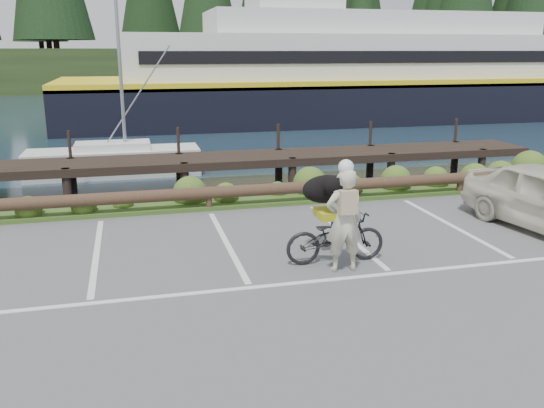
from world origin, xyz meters
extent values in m
plane|color=#4F4F51|center=(0.00, 0.00, 0.00)|extent=(72.00, 72.00, 0.00)
plane|color=#172938|center=(0.00, 48.00, -1.20)|extent=(160.00, 160.00, 0.00)
cube|color=#3D5B21|center=(0.00, 5.30, 0.05)|extent=(34.00, 1.60, 0.10)
imported|color=black|center=(1.81, 0.42, 0.50)|extent=(1.91, 0.70, 1.00)
imported|color=beige|center=(1.80, -0.02, 0.95)|extent=(0.70, 0.47, 1.90)
ellipsoid|color=black|center=(1.82, 1.03, 1.28)|extent=(0.49, 0.97, 0.56)
camera|label=1|loc=(-1.82, -9.23, 3.90)|focal=38.00mm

